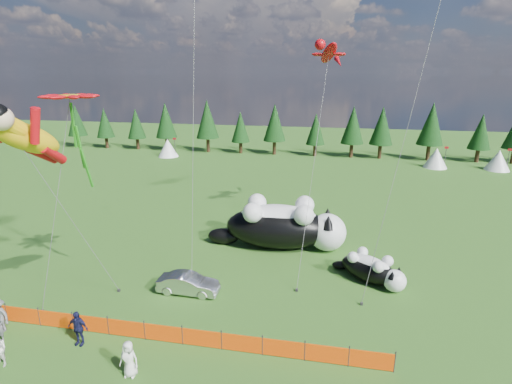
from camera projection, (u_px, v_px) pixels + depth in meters
The scene contains 12 objects.
ground at pixel (186, 308), 22.77m from camera, with size 160.00×160.00×0.00m, color #0D3609.
safety_fence at pixel (163, 333), 19.80m from camera, with size 22.06×0.06×1.10m.
tree_line at pixel (285, 130), 63.90m from camera, with size 90.00×4.00×8.00m, color black, non-canonical shape.
festival_tents at pixel (355, 155), 57.92m from camera, with size 50.00×3.20×2.80m, color white, non-canonical shape.
cat_large at pixel (284, 225), 30.25m from camera, with size 10.64×4.12×3.84m.
cat_small at pixel (372, 269), 25.44m from camera, with size 4.54×3.74×1.88m.
car at pixel (188, 284), 24.20m from camera, with size 1.31×3.76×1.24m, color silver.
spectator_c at pixel (78, 328), 19.54m from camera, with size 1.07×0.55×1.83m, color #141537.
spectator_e at pixel (129, 359), 17.50m from camera, with size 0.84×0.55×1.73m, color white.
superhero_kite at pixel (27, 138), 19.28m from camera, with size 4.72×5.55×12.16m.
gecko_kite at pixel (329, 53), 31.03m from camera, with size 3.80×14.46×18.28m.
flower_kite at pixel (70, 100), 21.42m from camera, with size 3.67×4.73×11.98m.
Camera 1 is at (7.78, -18.73, 12.94)m, focal length 28.00 mm.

